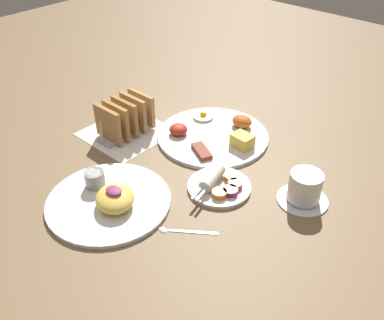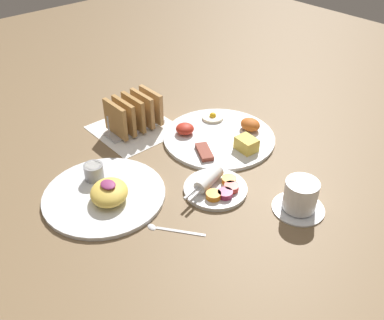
{
  "view_description": "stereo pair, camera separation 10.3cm",
  "coord_description": "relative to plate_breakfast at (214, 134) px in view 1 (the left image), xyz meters",
  "views": [
    {
      "loc": [
        0.63,
        -0.6,
        0.67
      ],
      "look_at": [
        0.04,
        0.06,
        0.03
      ],
      "focal_mm": 40.0,
      "sensor_mm": 36.0,
      "label": 1
    },
    {
      "loc": [
        0.7,
        -0.52,
        0.67
      ],
      "look_at": [
        0.04,
        0.06,
        0.03
      ],
      "focal_mm": 40.0,
      "sensor_mm": 36.0,
      "label": 2
    }
  ],
  "objects": [
    {
      "name": "coffee_cup",
      "position": [
        0.33,
        -0.07,
        0.03
      ],
      "size": [
        0.12,
        0.12,
        0.08
      ],
      "color": "white",
      "rests_on": "ground_plane"
    },
    {
      "name": "napkin_flat",
      "position": [
        -0.21,
        -0.15,
        -0.01
      ],
      "size": [
        0.22,
        0.22,
        0.0
      ],
      "color": "white",
      "rests_on": "ground_plane"
    },
    {
      "name": "plate_condiments",
      "position": [
        0.16,
        -0.17,
        0.0
      ],
      "size": [
        0.15,
        0.17,
        0.04
      ],
      "color": "white",
      "rests_on": "ground_plane"
    },
    {
      "name": "plate_foreground",
      "position": [
        -0.0,
        -0.38,
        0.0
      ],
      "size": [
        0.29,
        0.29,
        0.06
      ],
      "color": "white",
      "rests_on": "ground_plane"
    },
    {
      "name": "plate_breakfast",
      "position": [
        0.0,
        0.0,
        0.0
      ],
      "size": [
        0.32,
        0.32,
        0.05
      ],
      "color": "white",
      "rests_on": "ground_plane"
    },
    {
      "name": "toast_rack",
      "position": [
        -0.21,
        -0.15,
        0.04
      ],
      "size": [
        0.1,
        0.18,
        0.1
      ],
      "color": "#B7B7BC",
      "rests_on": "ground_plane"
    },
    {
      "name": "ground_plane",
      "position": [
        0.01,
        -0.21,
        -0.01
      ],
      "size": [
        3.0,
        3.0,
        0.0
      ],
      "primitive_type": "plane",
      "color": "brown"
    },
    {
      "name": "teaspoon",
      "position": [
        0.18,
        -0.34,
        -0.01
      ],
      "size": [
        0.11,
        0.08,
        0.01
      ],
      "color": "silver",
      "rests_on": "ground_plane"
    }
  ]
}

